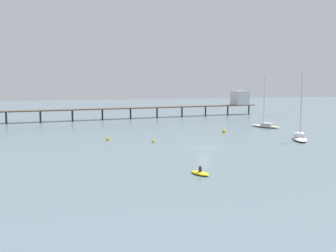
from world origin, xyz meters
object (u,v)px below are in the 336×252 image
dinghy_yellow (200,173)px  mooring_buoy_near (224,131)px  sailboat_cream (265,125)px  mooring_buoy_far (108,139)px  mooring_buoy_mid (153,141)px  sailboat_white (300,136)px  pier (188,103)px

dinghy_yellow → mooring_buoy_near: bearing=60.1°
sailboat_cream → mooring_buoy_far: (-39.65, -9.86, -0.36)m
mooring_buoy_far → mooring_buoy_mid: (7.34, -5.30, -0.02)m
sailboat_white → mooring_buoy_near: 16.70m
sailboat_white → sailboat_cream: bearing=75.3°
pier → mooring_buoy_mid: size_ratio=160.81×
pier → sailboat_white: size_ratio=7.14×
mooring_buoy_far → pier: bearing=54.0°
pier → mooring_buoy_mid: bearing=-117.0°
pier → mooring_buoy_far: 57.34m
sailboat_cream → mooring_buoy_mid: (-32.32, -15.16, -0.39)m
sailboat_cream → mooring_buoy_mid: size_ratio=22.26×
dinghy_yellow → mooring_buoy_near: dinghy_yellow is taller
pier → mooring_buoy_far: (-33.65, -46.25, -4.02)m
mooring_buoy_near → mooring_buoy_mid: bearing=-153.9°
pier → mooring_buoy_mid: pier is taller
sailboat_cream → sailboat_white: bearing=-104.7°
sailboat_cream → dinghy_yellow: sailboat_cream is taller
mooring_buoy_near → sailboat_white: bearing=-58.8°
sailboat_white → mooring_buoy_near: sailboat_white is taller
dinghy_yellow → mooring_buoy_far: bearing=100.6°
sailboat_cream → dinghy_yellow: bearing=-129.8°
pier → sailboat_white: (0.61, -56.89, -3.66)m
sailboat_cream → mooring_buoy_near: bearing=-156.1°
sailboat_white → mooring_buoy_far: bearing=162.8°
sailboat_white → mooring_buoy_mid: bearing=168.8°
sailboat_cream → pier: bearing=99.4°
sailboat_white → mooring_buoy_mid: (-26.93, 5.34, -0.39)m
pier → mooring_buoy_near: pier is taller
mooring_buoy_far → mooring_buoy_near: mooring_buoy_near is taller
mooring_buoy_far → mooring_buoy_mid: 9.05m
pier → dinghy_yellow: 82.13m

